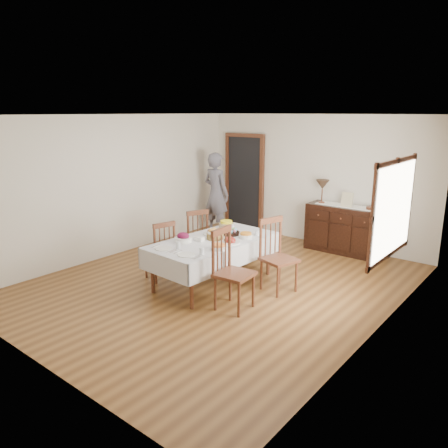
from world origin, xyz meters
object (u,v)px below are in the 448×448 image
Objects in this scene: chair_right_near at (231,269)px; sideboard at (346,230)px; table_lamp at (322,185)px; person at (216,191)px; chair_right_far at (277,255)px; dining_table at (213,245)px; chair_left_far at (195,237)px; chair_left_near at (161,250)px.

chair_right_near is 0.74× the size of sideboard.
person is at bearing -166.69° from table_lamp.
dining_table is at bearing 130.03° from chair_right_far.
chair_right_far is 0.57× the size of person.
chair_right_near reaches higher than chair_right_far.
dining_table is 2.87m from person.
dining_table is 0.94m from chair_left_far.
chair_left_far is at bearing 104.22° from chair_right_far.
chair_left_near is 0.87× the size of chair_right_near.
chair_right_far is 0.73× the size of sideboard.
chair_right_far is at bearing 27.16° from dining_table.
sideboard is (1.79, 2.32, -0.06)m from chair_left_far.
chair_right_near is 0.58× the size of person.
sideboard is (0.97, 2.78, -0.17)m from dining_table.
table_lamp is (0.45, 2.75, 0.63)m from dining_table.
chair_left_far is at bearing 153.87° from dining_table.
table_lamp is (-0.46, 2.34, 0.70)m from chair_right_far.
dining_table is at bearing 83.71° from chair_left_far.
chair_left_near is 1.53m from chair_right_near.
table_lamp is at bearing 0.14° from chair_right_near.
dining_table is 1.11× the size of person.
chair_left_far is 0.92× the size of chair_right_far.
table_lamp is (2.24, 0.53, 0.30)m from person.
sideboard is 3.29× the size of table_lamp.
chair_left_near is 2.87m from person.
dining_table is 4.65× the size of table_lamp.
sideboard is at bearing -164.25° from person.
table_lamp reaches higher than chair_left_far.
person is (-1.79, 2.22, 0.33)m from dining_table.
chair_left_near is 1.85m from chair_right_far.
chair_left_far is 0.67× the size of sideboard.
table_lamp is (1.26, 2.29, 0.75)m from chair_left_far.
chair_left_far is (-0.06, 0.87, 0.02)m from chair_left_near.
person is 4.19× the size of table_lamp.
table_lamp is at bearing 174.07° from chair_left_far.
person is at bearing 132.04° from dining_table.
chair_right_near is at bearing -84.47° from table_lamp.
chair_left_far is 0.90× the size of chair_right_near.
chair_right_far is at bearing 150.41° from person.
table_lamp is at bearing 83.89° from dining_table.
chair_right_near reaches higher than sideboard.
chair_right_far is at bearing 111.19° from chair_left_far.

